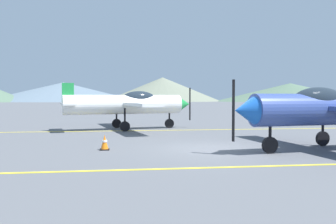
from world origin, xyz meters
The scene contains 9 objects.
ground_plane centered at (0.00, 0.00, 0.00)m, with size 400.00×400.00×0.00m, color #54565B.
apron_line_near centered at (0.00, -3.59, 0.01)m, with size 80.00×0.16×0.01m, color yellow.
apron_line_far centered at (0.00, 7.84, 0.01)m, with size 80.00×0.16×0.01m, color yellow.
airplane_near centered at (4.50, -0.97, 1.61)m, with size 8.35×9.57×2.86m.
airplane_mid centered at (-3.01, 8.77, 1.61)m, with size 8.37×9.53×2.86m.
traffic_cone_front centered at (-4.12, 0.28, 0.29)m, with size 0.36×0.36×0.59m.
hill_centerleft centered at (-30.47, 157.18, 4.40)m, with size 70.54×70.54×8.81m, color slate.
hill_centerright centered at (15.69, 150.86, 5.57)m, with size 54.22×54.22×11.13m, color slate.
hill_right centered at (71.67, 136.69, 4.06)m, with size 67.11×67.11×8.13m, color #4C6651.
Camera 1 is at (-3.47, -13.40, 2.04)m, focal length 37.74 mm.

